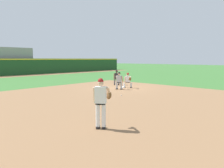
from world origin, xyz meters
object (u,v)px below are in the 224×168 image
baseball (121,95)px  first_baseman (128,80)px  first_base_bag (123,87)px  pitcher (101,100)px  umpire (117,77)px  baserunner (119,80)px

baseball → first_baseman: 4.24m
baseball → first_baseman: bearing=32.3°
first_base_bag → pitcher: (-9.23, -6.63, 1.01)m
umpire → baseball: bearing=-135.7°
first_baseman → baseball: bearing=-147.7°
baserunner → umpire: (2.26, 2.25, 0.00)m
umpire → baserunner: bearing=-135.2°
first_base_bag → baserunner: (-1.00, -0.42, 0.75)m
first_base_bag → pitcher: bearing=-144.3°
first_baseman → umpire: bearing=65.4°
first_baseman → baserunner: bearing=-177.1°
first_base_bag → umpire: (1.26, 1.83, 0.75)m
first_baseman → baserunner: size_ratio=0.92×
baserunner → umpire: size_ratio=1.00×
first_base_bag → pitcher: 11.41m
baseball → umpire: bearing=44.3°
baseball → baserunner: baserunner is taller
umpire → first_base_bag: bearing=-124.5°
pitcher → umpire: bearing=38.9°
first_base_bag → umpire: size_ratio=0.26×
pitcher → baserunner: (8.23, 6.22, -0.27)m
baserunner → pitcher: bearing=-142.9°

